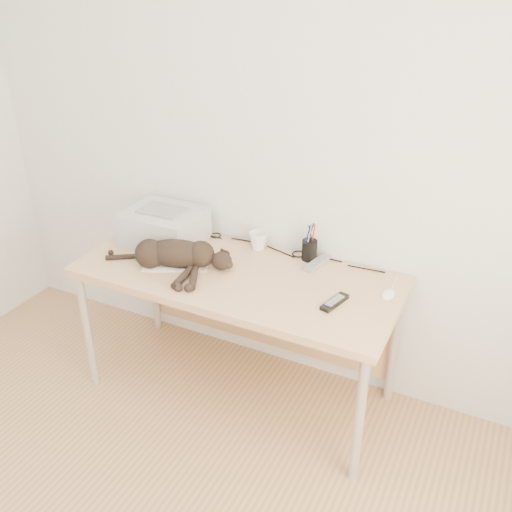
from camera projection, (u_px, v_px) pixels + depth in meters
The scene contains 11 objects.
wall_back at pixel (269, 143), 2.82m from camera, with size 3.50×3.50×0.00m, color white.
desk at pixel (245, 288), 2.93m from camera, with size 1.60×0.70×0.74m.
printer at pixel (164, 226), 3.07m from camera, with size 0.40×0.34×0.19m.
papers at pixel (176, 259), 2.92m from camera, with size 0.41×0.35×0.01m.
cat at pixel (173, 255), 2.82m from camera, with size 0.66×0.34×0.15m.
mug at pixel (258, 241), 3.01m from camera, with size 0.10×0.10×0.09m, color white.
pen_cup at pixel (309, 250), 2.90m from camera, with size 0.08×0.08×0.20m.
remote_grey at pixel (317, 263), 2.87m from camera, with size 0.05×0.19×0.02m, color gray.
remote_black at pixel (335, 302), 2.55m from camera, with size 0.05×0.17×0.02m, color black.
mouse at pixel (388, 292), 2.61m from camera, with size 0.06×0.10×0.03m, color white.
cable_tangle at pixel (264, 246), 3.04m from camera, with size 1.36×0.08×0.01m, color black, non-canonical shape.
Camera 1 is at (1.17, -0.75, 2.13)m, focal length 40.00 mm.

